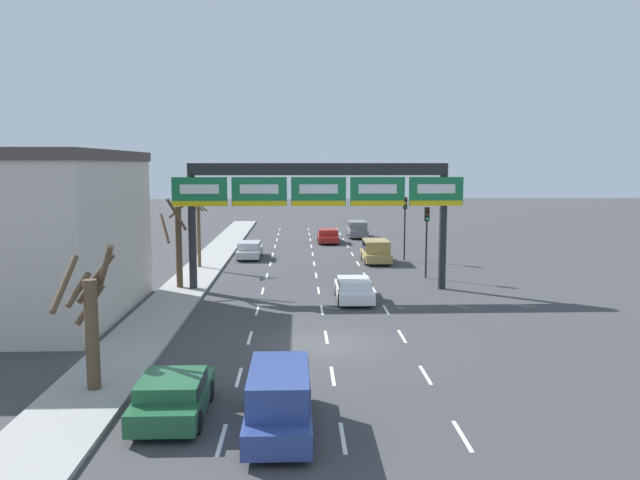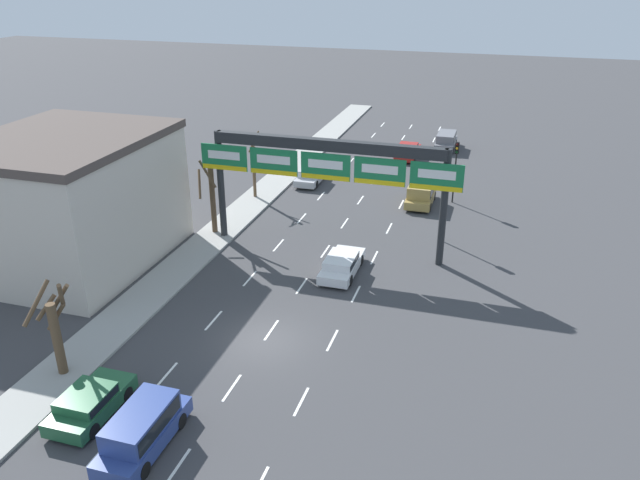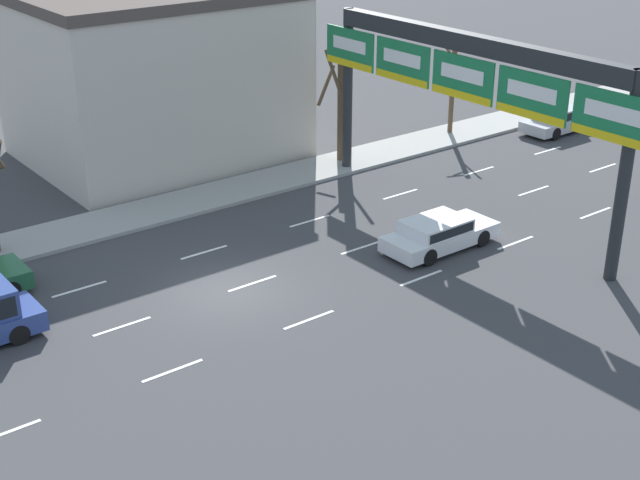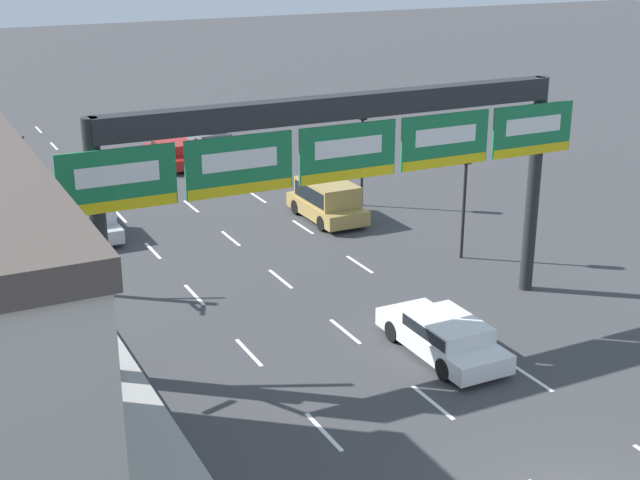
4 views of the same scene
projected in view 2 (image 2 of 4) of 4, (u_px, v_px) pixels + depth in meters
ground_plane at (264, 340)px, 31.54m from camera, size 220.00×220.00×0.00m
sidewalk_left at (126, 315)px, 33.61m from camera, size 2.80×110.00×0.15m
lane_dashes at (335, 237)px, 43.32m from camera, size 6.72×67.00×0.01m
sign_gantry at (327, 163)px, 38.86m from camera, size 16.92×0.70×7.50m
building_near at (70, 200)px, 38.39m from camera, size 10.18×12.23×8.09m
car_silver at (311, 174)px, 53.53m from camera, size 1.84×4.71×1.33m
car_red at (408, 151)px, 60.21m from camera, size 1.93×4.88×1.32m
suv_grey at (446, 140)px, 62.92m from camera, size 1.90×4.68×1.66m
car_white at (342, 264)px, 37.96m from camera, size 1.90×4.69×1.24m
suv_gold at (421, 193)px, 48.64m from camera, size 1.99×4.31×1.72m
suv_blue at (142, 427)px, 24.25m from camera, size 1.83×4.72×1.78m
car_green at (90, 402)px, 26.09m from camera, size 1.97×4.06×1.28m
traffic_light_near_gantry at (446, 196)px, 41.25m from camera, size 0.30×0.35×4.66m
traffic_light_mid_block at (456, 160)px, 47.97m from camera, size 0.30×0.35×4.89m
tree_bare_closest at (253, 162)px, 49.05m from camera, size 1.41×1.34×5.28m
tree_bare_second at (212, 194)px, 42.65m from camera, size 2.27×2.28×5.63m
tree_bare_third at (55, 327)px, 28.05m from camera, size 1.91×1.83×4.75m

